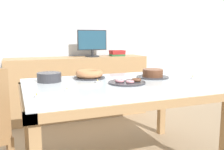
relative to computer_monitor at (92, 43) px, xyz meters
name	(u,v)px	position (x,y,z in m)	size (l,w,h in m)	color
wall_back	(72,25)	(-0.21, 0.30, 0.26)	(8.00, 0.10, 2.60)	silver
dining_table	(119,92)	(-0.21, -1.47, -0.38)	(1.61, 1.08, 0.74)	silver
sideboard	(79,87)	(-0.21, 0.00, -0.62)	(1.94, 0.44, 0.85)	tan
computer_monitor	(92,43)	(0.00, 0.00, 0.00)	(0.42, 0.20, 0.38)	#262628
book_stack	(117,53)	(0.38, 0.00, -0.15)	(0.21, 0.17, 0.08)	#2D6638
cake_chocolate_round	(153,74)	(0.20, -1.34, -0.26)	(0.31, 0.31, 0.08)	#333338
cake_golden_bundt	(89,74)	(-0.38, -1.15, -0.26)	(0.30, 0.30, 0.08)	#333338
pastry_platter	(127,82)	(-0.16, -1.52, -0.29)	(0.32, 0.32, 0.04)	#333338
plate_stack	(49,77)	(-0.76, -1.19, -0.26)	(0.21, 0.21, 0.08)	#333338
tealight_centre	(67,90)	(-0.70, -1.64, -0.29)	(0.04, 0.04, 0.04)	silver
tealight_near_cakes	(37,96)	(-0.92, -1.76, -0.29)	(0.04, 0.04, 0.04)	silver
tealight_left_edge	(98,82)	(-0.39, -1.41, -0.29)	(0.04, 0.04, 0.04)	silver
tealight_near_front	(193,78)	(0.51, -1.54, -0.29)	(0.04, 0.04, 0.04)	silver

